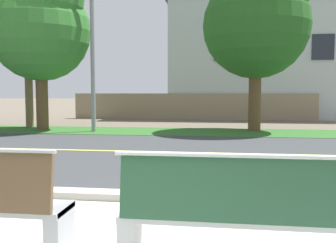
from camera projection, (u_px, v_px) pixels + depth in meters
name	position (u px, v px, depth m)	size (l,w,h in m)	color
ground_plane	(180.00, 144.00, 10.81)	(140.00, 140.00, 0.00)	#665B4C
curb_edge	(137.00, 196.00, 5.22)	(44.00, 0.30, 0.11)	#ADA89E
street_asphalt	(174.00, 152.00, 9.33)	(52.00, 8.00, 0.01)	#383A3D
road_centre_line	(174.00, 152.00, 9.33)	(48.00, 0.14, 0.01)	#E0CC4C
far_verge_grass	(189.00, 132.00, 14.08)	(48.00, 2.80, 0.02)	#2D6026
bench_right	(242.00, 215.00, 3.16)	(2.08, 0.48, 1.01)	silver
streetlamp	(94.00, 20.00, 14.02)	(0.24, 2.10, 7.25)	gray
shade_tree_left	(42.00, 24.00, 14.39)	(3.80, 3.80, 6.28)	brown
shade_tree_centre	(260.00, 17.00, 14.00)	(3.96, 3.96, 6.54)	brown
garden_wall	(192.00, 106.00, 20.43)	(13.00, 0.36, 1.40)	gray
house_across_street	(266.00, 54.00, 22.79)	(11.89, 6.91, 7.44)	#B7BCC1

